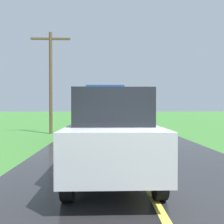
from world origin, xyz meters
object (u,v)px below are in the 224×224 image
banana_truck_near (106,111)px  banana_truck_far (106,109)px  following_car (112,134)px  utility_pole_roadside (51,78)px

banana_truck_near → banana_truck_far: 15.92m
banana_truck_near → banana_truck_far: bearing=89.7°
banana_truck_near → following_car: (0.10, -7.86, -0.41)m
utility_pole_roadside → following_car: utility_pole_roadside is taller
following_car → utility_pole_roadside: bearing=109.2°
banana_truck_near → banana_truck_far: (0.08, 15.92, -0.00)m
banana_truck_far → banana_truck_near: bearing=-90.3°
banana_truck_near → utility_pole_roadside: 4.61m
utility_pole_roadside → following_car: 11.03m
banana_truck_far → following_car: bearing=-90.0°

